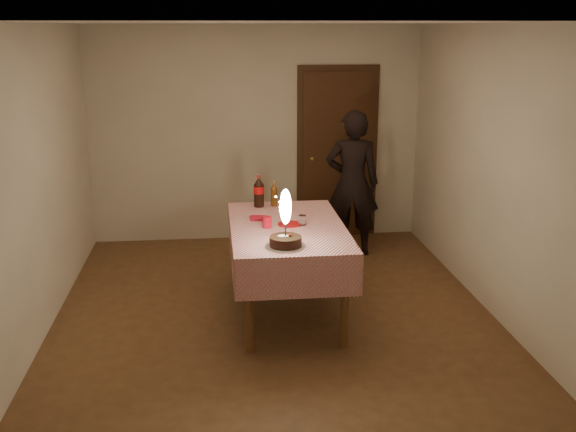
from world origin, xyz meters
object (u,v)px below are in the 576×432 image
object	(u,v)px
cola_bottle	(259,192)
amber_bottle_left	(274,194)
birthday_cake	(286,232)
dining_table	(287,237)
photographer	(352,183)
red_cup	(267,222)
clear_cup	(302,220)
red_plate	(290,224)

from	to	relation	value
cola_bottle	amber_bottle_left	world-z (taller)	cola_bottle
birthday_cake	amber_bottle_left	xyz separation A→B (m)	(0.02, 1.29, -0.01)
cola_bottle	birthday_cake	bearing A→B (deg)	-84.23
dining_table	amber_bottle_left	world-z (taller)	amber_bottle_left
cola_bottle	photographer	xyz separation A→B (m)	(1.14, 0.95, -0.16)
birthday_cake	amber_bottle_left	size ratio (longest dim) A/B	1.88
red_cup	photographer	bearing A→B (deg)	56.41
clear_cup	red_cup	bearing A→B (deg)	-171.92
birthday_cake	clear_cup	world-z (taller)	birthday_cake
dining_table	birthday_cake	distance (m)	0.65
clear_cup	photographer	bearing A→B (deg)	64.12
birthday_cake	red_cup	bearing A→B (deg)	101.15
red_cup	cola_bottle	size ratio (longest dim) A/B	0.31
red_plate	amber_bottle_left	size ratio (longest dim) A/B	0.86
dining_table	red_cup	distance (m)	0.25
red_plate	red_cup	size ratio (longest dim) A/B	2.20
red_cup	cola_bottle	distance (m)	0.74
dining_table	red_cup	world-z (taller)	red_cup
red_plate	amber_bottle_left	world-z (taller)	amber_bottle_left
red_cup	amber_bottle_left	size ratio (longest dim) A/B	0.39
red_cup	amber_bottle_left	distance (m)	0.75
amber_bottle_left	red_plate	bearing A→B (deg)	-82.88
cola_bottle	photographer	world-z (taller)	photographer
birthday_cake	cola_bottle	bearing A→B (deg)	95.77
dining_table	amber_bottle_left	size ratio (longest dim) A/B	6.75
red_plate	birthday_cake	bearing A→B (deg)	-99.53
birthday_cake	amber_bottle_left	distance (m)	1.29
red_cup	clear_cup	world-z (taller)	red_cup
birthday_cake	red_plate	world-z (taller)	birthday_cake
clear_cup	photographer	distance (m)	1.82
cola_bottle	red_cup	bearing A→B (deg)	-88.36
dining_table	clear_cup	xyz separation A→B (m)	(0.13, -0.00, 0.16)
birthday_cake	amber_bottle_left	world-z (taller)	birthday_cake
dining_table	clear_cup	size ratio (longest dim) A/B	19.11
birthday_cake	photographer	size ratio (longest dim) A/B	0.29
clear_cup	cola_bottle	size ratio (longest dim) A/B	0.28
clear_cup	amber_bottle_left	xyz separation A→B (m)	(-0.19, 0.69, 0.07)
cola_bottle	photographer	bearing A→B (deg)	39.95
dining_table	photographer	xyz separation A→B (m)	(0.93, 1.63, 0.10)
birthday_cake	red_cup	size ratio (longest dim) A/B	4.79
birthday_cake	cola_bottle	xyz separation A→B (m)	(-0.13, 1.28, 0.03)
dining_table	clear_cup	world-z (taller)	clear_cup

